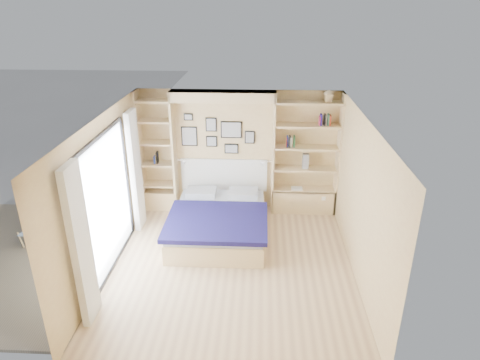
{
  "coord_description": "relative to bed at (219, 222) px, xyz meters",
  "views": [
    {
      "loc": [
        0.44,
        -5.97,
        4.17
      ],
      "look_at": [
        0.09,
        0.9,
        1.19
      ],
      "focal_mm": 32.0,
      "sensor_mm": 36.0,
      "label": 1
    }
  ],
  "objects": [
    {
      "name": "deck_chair",
      "position": [
        -3.26,
        -0.31,
        0.09
      ],
      "size": [
        0.54,
        0.82,
        0.78
      ],
      "rotation": [
        0.0,
        0.0,
        0.1
      ],
      "color": "tan",
      "rests_on": "ground"
    },
    {
      "name": "photo_gallery",
      "position": [
        -0.14,
        1.21,
        1.32
      ],
      "size": [
        1.48,
        0.02,
        0.82
      ],
      "color": "black",
      "rests_on": "ground"
    },
    {
      "name": "shelf_decor",
      "position": [
        1.39,
        1.05,
        1.41
      ],
      "size": [
        3.51,
        0.23,
        2.03
      ],
      "color": "#A51E1E",
      "rests_on": "ground"
    },
    {
      "name": "ground",
      "position": [
        0.31,
        -1.01,
        -0.28
      ],
      "size": [
        4.5,
        4.5,
        0.0
      ],
      "primitive_type": "plane",
      "color": "tan",
      "rests_on": "ground"
    },
    {
      "name": "deck",
      "position": [
        -3.29,
        -1.01,
        -0.28
      ],
      "size": [
        3.2,
        4.0,
        0.05
      ],
      "primitive_type": "cube",
      "color": "#776A57",
      "rests_on": "ground"
    },
    {
      "name": "reading_lamps",
      "position": [
        0.01,
        0.99,
        0.82
      ],
      "size": [
        1.92,
        0.12,
        0.15
      ],
      "color": "silver",
      "rests_on": "ground"
    },
    {
      "name": "bed",
      "position": [
        0.0,
        0.0,
        0.0
      ],
      "size": [
        1.79,
        2.34,
        1.07
      ],
      "color": "#DEC188",
      "rests_on": "ground"
    },
    {
      "name": "room_shell",
      "position": [
        -0.08,
        0.51,
        0.8
      ],
      "size": [
        4.5,
        4.5,
        4.5
      ],
      "color": "#D7B97D",
      "rests_on": "ground"
    }
  ]
}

